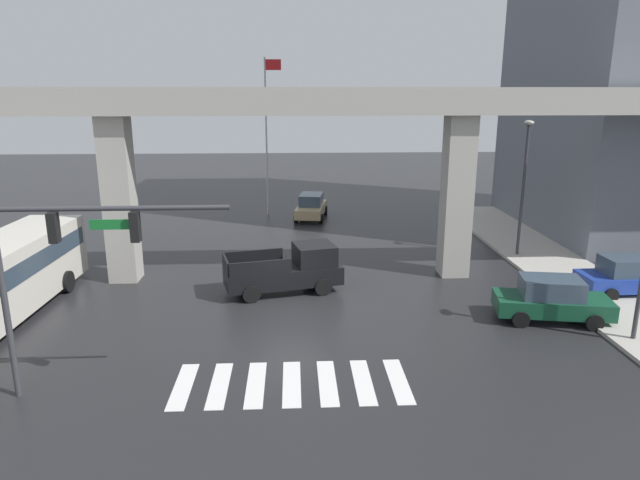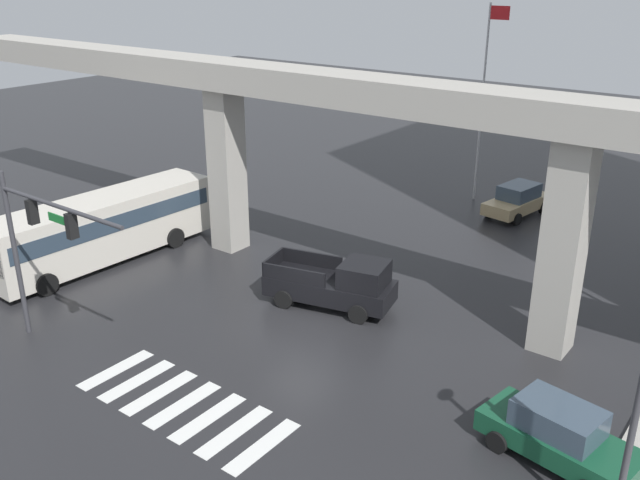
# 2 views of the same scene
# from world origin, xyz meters

# --- Properties ---
(ground_plane) EXTENTS (120.00, 120.00, 0.00)m
(ground_plane) POSITION_xyz_m (0.00, 0.00, 0.00)
(ground_plane) COLOR #232326
(crosswalk_stripes) EXTENTS (7.15, 2.80, 0.01)m
(crosswalk_stripes) POSITION_xyz_m (-0.00, -5.78, 0.01)
(crosswalk_stripes) COLOR silver
(crosswalk_stripes) RESTS_ON ground
(elevated_overpass) EXTENTS (53.23, 2.10, 8.84)m
(elevated_overpass) POSITION_xyz_m (0.00, 4.49, 7.53)
(elevated_overpass) COLOR #ADA89E
(elevated_overpass) RESTS_ON ground
(sidewalk_east) EXTENTS (4.00, 36.00, 0.15)m
(sidewalk_east) POSITION_xyz_m (13.38, 2.00, 0.07)
(sidewalk_east) COLOR #ADA89E
(sidewalk_east) RESTS_ON ground
(pickup_truck) EXTENTS (5.40, 3.04, 2.08)m
(pickup_truck) POSITION_xyz_m (-0.08, 2.47, 0.99)
(pickup_truck) COLOR black
(pickup_truck) RESTS_ON ground
(sedan_tan) EXTENTS (2.47, 4.53, 1.72)m
(sedan_tan) POSITION_xyz_m (1.38, 17.22, 0.85)
(sedan_tan) COLOR tan
(sedan_tan) RESTS_ON ground
(sedan_dark_green) EXTENTS (4.54, 2.50, 1.72)m
(sedan_dark_green) POSITION_xyz_m (10.11, -1.32, 0.85)
(sedan_dark_green) COLOR #14472D
(sedan_dark_green) RESTS_ON ground
(sedan_blue) EXTENTS (4.34, 2.04, 1.72)m
(sedan_blue) POSITION_xyz_m (14.77, 1.28, 0.85)
(sedan_blue) COLOR #1E3899
(sedan_blue) RESTS_ON ground
(traffic_signal_mast) EXTENTS (6.49, 0.32, 6.20)m
(traffic_signal_mast) POSITION_xyz_m (-6.33, -6.09, 4.38)
(traffic_signal_mast) COLOR #38383D
(traffic_signal_mast) RESTS_ON ground
(street_lamp_mid_block) EXTENTS (0.44, 0.70, 7.24)m
(street_lamp_mid_block) POSITION_xyz_m (12.18, 7.27, 4.56)
(street_lamp_mid_block) COLOR #38383D
(street_lamp_mid_block) RESTS_ON ground
(flagpole) EXTENTS (1.16, 0.12, 10.88)m
(flagpole) POSITION_xyz_m (-1.59, 18.40, 6.25)
(flagpole) COLOR silver
(flagpole) RESTS_ON ground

